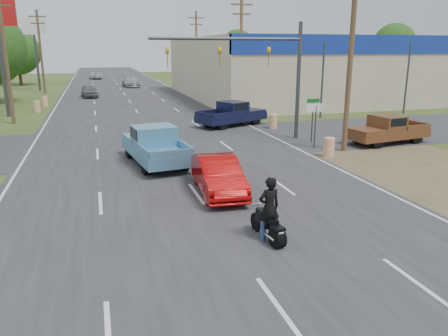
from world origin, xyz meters
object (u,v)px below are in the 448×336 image
object	(u,v)px
red_convertible	(218,176)
rider	(269,211)
brown_pickup	(386,130)
distant_car_silver	(131,82)
motorcycle	(269,227)
blue_pickup	(154,145)
navy_pickup	(233,113)
distant_car_white	(95,76)
distant_car_grey	(89,91)

from	to	relation	value
red_convertible	rider	size ratio (longest dim) A/B	2.33
brown_pickup	distant_car_silver	bearing A→B (deg)	5.47
motorcycle	distant_car_silver	world-z (taller)	distant_car_silver
rider	distant_car_silver	xyz separation A→B (m)	(0.63, 55.26, -0.16)
blue_pickup	navy_pickup	size ratio (longest dim) A/B	1.02
motorcycle	distant_car_white	xyz separation A→B (m)	(-4.25, 74.32, 0.19)
motorcycle	distant_car_grey	size ratio (longest dim) A/B	0.45
blue_pickup	navy_pickup	xyz separation A→B (m)	(6.95, 9.27, -0.05)
distant_car_silver	distant_car_white	size ratio (longest dim) A/B	1.20
distant_car_grey	blue_pickup	bearing A→B (deg)	-90.15
navy_pickup	blue_pickup	bearing A→B (deg)	-61.03
rider	distant_car_white	distance (m)	74.41
rider	brown_pickup	distance (m)	15.91
distant_car_silver	blue_pickup	bearing A→B (deg)	-96.59
navy_pickup	distant_car_grey	distance (m)	25.11
distant_car_grey	rider	bearing A→B (deg)	-88.82
rider	navy_pickup	distance (m)	19.86
red_convertible	distant_car_white	world-z (taller)	red_convertible
motorcycle	rider	xyz separation A→B (m)	(-0.00, 0.03, 0.50)
rider	distant_car_silver	size ratio (longest dim) A/B	0.35
red_convertible	motorcycle	world-z (taller)	red_convertible
distant_car_grey	distant_car_silver	size ratio (longest dim) A/B	0.79
distant_car_grey	distant_car_white	bearing A→B (deg)	82.50
blue_pickup	brown_pickup	bearing A→B (deg)	-4.62
rider	distant_car_white	bearing A→B (deg)	-93.96
blue_pickup	distant_car_white	xyz separation A→B (m)	(-2.26, 64.33, -0.33)
motorcycle	distant_car_grey	world-z (taller)	distant_car_grey
motorcycle	brown_pickup	distance (m)	15.93
red_convertible	navy_pickup	distance (m)	15.53
red_convertible	distant_car_white	distance (m)	69.81
distant_car_white	distant_car_silver	bearing A→B (deg)	98.43
navy_pickup	brown_pickup	size ratio (longest dim) A/B	1.08
blue_pickup	brown_pickup	distance (m)	13.77
red_convertible	blue_pickup	distance (m)	5.64
distant_car_silver	motorcycle	bearing A→B (deg)	-93.94
motorcycle	distant_car_white	bearing A→B (deg)	86.04
motorcycle	distant_car_white	size ratio (longest dim) A/B	0.43
motorcycle	distant_car_silver	distance (m)	55.29
red_convertible	rider	bearing A→B (deg)	-83.34
rider	brown_pickup	size ratio (longest dim) A/B	0.35
distant_car_white	navy_pickup	bearing A→B (deg)	93.58
blue_pickup	distant_car_silver	distance (m)	45.37
brown_pickup	distant_car_grey	distance (m)	35.76
motorcycle	blue_pickup	size ratio (longest dim) A/B	0.32
blue_pickup	distant_car_grey	xyz separation A→B (m)	(-3.20, 32.23, -0.23)
blue_pickup	motorcycle	bearing A→B (deg)	-86.47
blue_pickup	distant_car_silver	bearing A→B (deg)	79.00
navy_pickup	distant_car_silver	distance (m)	36.29
navy_pickup	rider	bearing A→B (deg)	-38.64
red_convertible	distant_car_white	bearing A→B (deg)	96.98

